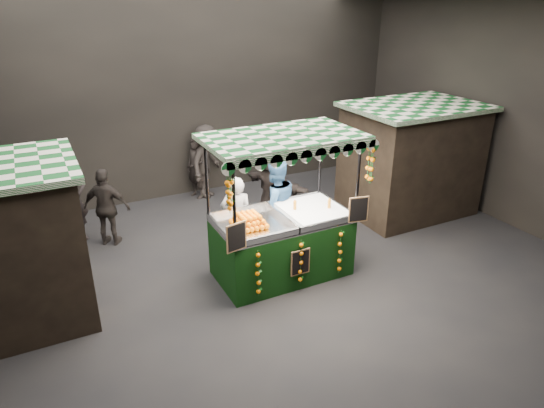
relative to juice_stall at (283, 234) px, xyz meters
name	(u,v)px	position (x,y,z in m)	size (l,w,h in m)	color
ground	(272,284)	(-0.34, -0.22, -0.84)	(12.00, 12.00, 0.00)	black
market_hall	(272,99)	(-0.34, -0.22, 2.54)	(12.10, 10.10, 5.05)	black
neighbour_stall_right	(410,159)	(4.06, 1.28, 0.47)	(3.00, 2.20, 2.60)	black
juice_stall	(283,234)	(0.00, 0.00, 0.00)	(2.79, 1.64, 2.70)	black
vendor_grey	(237,218)	(-0.50, 1.01, 0.02)	(0.72, 0.59, 1.71)	gray
vendor_blue	(275,206)	(0.28, 0.88, 0.16)	(0.97, 0.76, 2.00)	#274E7E
shopper_0	(71,201)	(-3.30, 3.21, 0.07)	(0.75, 0.57, 1.83)	black
shopper_1	(373,164)	(3.72, 2.18, 0.12)	(1.17, 1.09, 1.91)	#2E2725
shopper_2	(107,207)	(-2.67, 2.73, -0.01)	(1.04, 0.87, 1.67)	#2B2522
shopper_3	(206,162)	(0.06, 4.28, 0.11)	(1.37, 1.36, 1.90)	black
shopper_4	(0,221)	(-4.61, 2.79, 0.08)	(1.06, 1.03, 1.83)	black
shopper_5	(272,188)	(0.73, 1.89, 0.12)	(1.13, 1.86, 1.91)	black
shopper_6	(196,168)	(-0.20, 4.38, -0.05)	(0.56, 0.67, 1.57)	black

